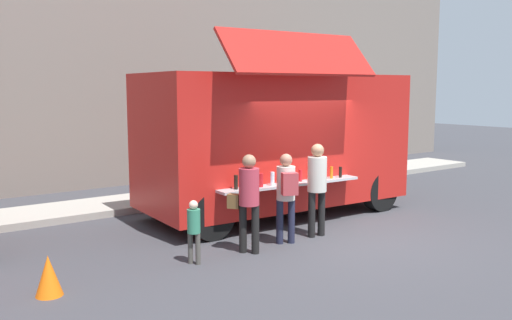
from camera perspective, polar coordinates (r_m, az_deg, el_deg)
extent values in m
plane|color=#38383D|center=(10.26, 8.87, -8.05)|extent=(60.00, 60.00, 0.00)
cube|color=#9E998E|center=(12.52, -20.44, -5.25)|extent=(28.00, 1.60, 0.15)
cube|color=slate|center=(16.40, -21.60, 14.54)|extent=(32.00, 2.40, 9.78)
cube|color=red|center=(11.74, 2.01, 2.27)|extent=(5.83, 2.65, 2.73)
cube|color=red|center=(10.12, 4.58, 11.12)|extent=(3.18, 0.93, 0.83)
cube|color=black|center=(10.47, 3.06, 3.43)|extent=(2.99, 0.24, 1.23)
cube|color=#B7B7BC|center=(10.43, 3.72, -2.54)|extent=(3.16, 0.50, 0.05)
cylinder|color=black|center=(9.72, -2.12, -2.34)|extent=(0.07, 0.07, 0.26)
cylinder|color=orange|center=(9.82, -0.63, -2.28)|extent=(0.07, 0.07, 0.24)
cylinder|color=red|center=(9.94, 0.51, -2.13)|extent=(0.08, 0.08, 0.25)
cylinder|color=white|center=(10.10, 1.74, -1.98)|extent=(0.08, 0.08, 0.26)
cylinder|color=red|center=(10.22, 2.85, -1.86)|extent=(0.08, 0.08, 0.26)
cylinder|color=yellow|center=(10.43, 3.76, -1.85)|extent=(0.08, 0.08, 0.20)
cylinder|color=red|center=(10.58, 4.68, -1.64)|extent=(0.07, 0.07, 0.23)
cylinder|color=silver|center=(10.68, 5.87, -1.54)|extent=(0.06, 0.06, 0.24)
cylinder|color=green|center=(10.85, 6.82, -1.48)|extent=(0.06, 0.06, 0.21)
cylinder|color=orange|center=(11.00, 7.92, -1.30)|extent=(0.06, 0.06, 0.24)
cylinder|color=black|center=(11.13, 8.85, -1.27)|extent=(0.06, 0.06, 0.22)
cube|color=black|center=(13.53, 11.80, 4.90)|extent=(0.17, 2.03, 1.20)
cylinder|color=black|center=(14.03, 6.72, -1.92)|extent=(0.90, 0.28, 0.90)
cylinder|color=black|center=(12.54, 12.87, -3.19)|extent=(0.90, 0.28, 0.90)
cylinder|color=black|center=(11.76, -9.65, -3.81)|extent=(0.90, 0.28, 0.90)
cylinder|color=black|center=(9.93, -4.75, -5.83)|extent=(0.90, 0.28, 0.90)
cone|color=orange|center=(7.85, -20.94, -11.27)|extent=(0.36, 0.36, 0.55)
cylinder|color=#2D6338|center=(16.29, 8.37, -0.52)|extent=(0.60, 0.60, 0.97)
cylinder|color=black|center=(10.12, 5.86, -5.72)|extent=(0.13, 0.13, 0.85)
cylinder|color=black|center=(10.26, 6.88, -5.56)|extent=(0.13, 0.13, 0.85)
cylinder|color=beige|center=(10.05, 6.44, -1.49)|extent=(0.35, 0.35, 0.64)
sphere|color=#A17454|center=(9.99, 6.47, 1.01)|extent=(0.24, 0.24, 0.24)
cylinder|color=#1F2136|center=(9.67, 2.51, -6.50)|extent=(0.13, 0.13, 0.79)
cylinder|color=#1F2136|center=(9.73, 3.73, -6.43)|extent=(0.13, 0.13, 0.79)
cylinder|color=beige|center=(9.56, 3.15, -2.43)|extent=(0.33, 0.33, 0.60)
sphere|color=#A36B55|center=(9.49, 3.17, 0.00)|extent=(0.22, 0.22, 0.22)
cube|color=#B03A3F|center=(9.31, 3.55, -2.51)|extent=(0.32, 0.27, 0.38)
cylinder|color=black|center=(9.16, -1.38, -7.21)|extent=(0.13, 0.13, 0.82)
cylinder|color=black|center=(9.09, -0.07, -7.32)|extent=(0.13, 0.13, 0.82)
cylinder|color=#B43544|center=(8.97, -0.74, -2.83)|extent=(0.34, 0.34, 0.62)
sphere|color=#997054|center=(8.90, -0.74, -0.14)|extent=(0.23, 0.23, 0.23)
cube|color=brown|center=(9.11, -2.34, -4.33)|extent=(0.23, 0.24, 0.24)
cylinder|color=#4A4740|center=(8.70, -6.90, -9.15)|extent=(0.08, 0.08, 0.50)
cylinder|color=#4A4740|center=(8.64, -6.11, -9.26)|extent=(0.08, 0.08, 0.50)
cylinder|color=#337F60|center=(8.55, -6.55, -6.39)|extent=(0.21, 0.21, 0.38)
sphere|color=beige|center=(8.49, -6.58, -4.69)|extent=(0.14, 0.14, 0.14)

